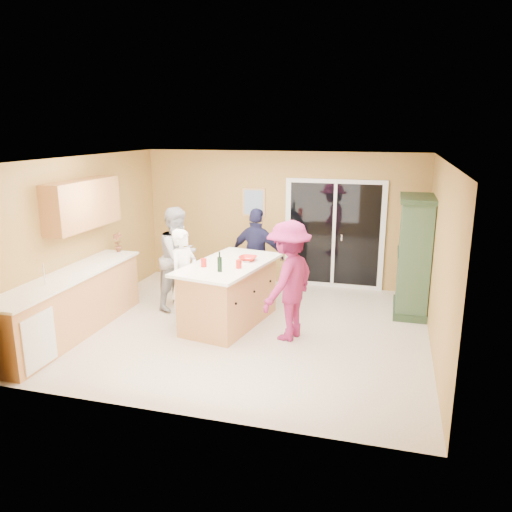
% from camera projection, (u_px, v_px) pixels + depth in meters
% --- Properties ---
extents(floor, '(5.50, 5.50, 0.00)m').
position_uv_depth(floor, '(245.00, 328.00, 7.77)').
color(floor, beige).
rests_on(floor, ground).
extents(ceiling, '(5.50, 5.00, 0.10)m').
position_uv_depth(ceiling, '(244.00, 159.00, 7.12)').
color(ceiling, white).
rests_on(ceiling, wall_back).
extents(wall_back, '(5.50, 0.10, 2.60)m').
position_uv_depth(wall_back, '(281.00, 218.00, 9.78)').
color(wall_back, tan).
rests_on(wall_back, ground).
extents(wall_front, '(5.50, 0.10, 2.60)m').
position_uv_depth(wall_front, '(175.00, 302.00, 5.11)').
color(wall_front, tan).
rests_on(wall_front, ground).
extents(wall_left, '(0.10, 5.00, 2.60)m').
position_uv_depth(wall_left, '(84.00, 237.00, 8.15)').
color(wall_left, tan).
rests_on(wall_left, ground).
extents(wall_right, '(0.10, 5.00, 2.60)m').
position_uv_depth(wall_right, '(439.00, 260.00, 6.74)').
color(wall_right, tan).
rests_on(wall_right, ground).
extents(left_cabinet_run, '(0.65, 3.05, 1.24)m').
position_uv_depth(left_cabinet_run, '(65.00, 309.00, 7.31)').
color(left_cabinet_run, '#C6844D').
rests_on(left_cabinet_run, floor).
extents(upper_cabinets, '(0.35, 1.60, 0.75)m').
position_uv_depth(upper_cabinets, '(83.00, 204.00, 7.78)').
color(upper_cabinets, '#C6844D').
rests_on(upper_cabinets, wall_left).
extents(sliding_door, '(1.90, 0.07, 2.10)m').
position_uv_depth(sliding_door, '(334.00, 234.00, 9.54)').
color(sliding_door, silver).
rests_on(sliding_door, floor).
extents(framed_picture, '(0.46, 0.04, 0.56)m').
position_uv_depth(framed_picture, '(254.00, 202.00, 9.82)').
color(framed_picture, tan).
rests_on(framed_picture, wall_back).
extents(kitchen_island, '(1.36, 2.05, 1.00)m').
position_uv_depth(kitchen_island, '(229.00, 295.00, 7.86)').
color(kitchen_island, '#C6844D').
rests_on(kitchen_island, floor).
extents(green_hutch, '(0.57, 1.07, 1.97)m').
position_uv_depth(green_hutch, '(414.00, 257.00, 8.22)').
color(green_hutch, '#233823').
rests_on(green_hutch, floor).
extents(woman_white, '(0.51, 0.64, 1.54)m').
position_uv_depth(woman_white, '(184.00, 277.00, 7.77)').
color(woman_white, white).
rests_on(woman_white, floor).
extents(woman_grey, '(0.86, 0.99, 1.75)m').
position_uv_depth(woman_grey, '(179.00, 258.00, 8.50)').
color(woman_grey, '#A8A8AB').
rests_on(woman_grey, floor).
extents(woman_navy, '(1.03, 0.52, 1.68)m').
position_uv_depth(woman_navy, '(257.00, 256.00, 8.79)').
color(woman_navy, '#171733').
rests_on(woman_navy, floor).
extents(woman_magenta, '(0.98, 1.29, 1.76)m').
position_uv_depth(woman_magenta, '(289.00, 281.00, 7.22)').
color(woman_magenta, '#962050').
rests_on(woman_magenta, floor).
extents(serving_bowl, '(0.30, 0.30, 0.07)m').
position_uv_depth(serving_bowl, '(248.00, 258.00, 7.87)').
color(serving_bowl, red).
rests_on(serving_bowl, kitchen_island).
extents(tulip_vase, '(0.18, 0.12, 0.35)m').
position_uv_depth(tulip_vase, '(118.00, 242.00, 8.61)').
color(tulip_vase, red).
rests_on(tulip_vase, left_cabinet_run).
extents(tumbler_near, '(0.11, 0.11, 0.13)m').
position_uv_depth(tumbler_near, '(204.00, 263.00, 7.52)').
color(tumbler_near, red).
rests_on(tumbler_near, kitchen_island).
extents(tumbler_far, '(0.10, 0.10, 0.13)m').
position_uv_depth(tumbler_far, '(239.00, 264.00, 7.44)').
color(tumbler_far, red).
rests_on(tumbler_far, kitchen_island).
extents(wine_bottle, '(0.07, 0.07, 0.30)m').
position_uv_depth(wine_bottle, '(220.00, 264.00, 7.25)').
color(wine_bottle, black).
rests_on(wine_bottle, kitchen_island).
extents(white_plate, '(0.31, 0.31, 0.02)m').
position_uv_depth(white_plate, '(244.00, 260.00, 7.86)').
color(white_plate, silver).
rests_on(white_plate, kitchen_island).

